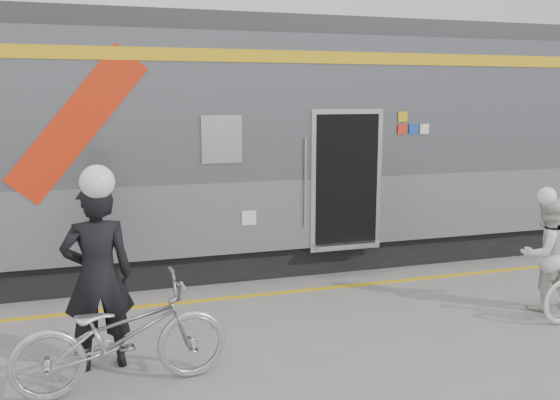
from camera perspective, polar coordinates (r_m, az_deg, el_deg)
name	(u,v)px	position (r m, az deg, el deg)	size (l,w,h in m)	color
ground	(360,349)	(7.09, 7.68, -14.01)	(90.00, 90.00, 0.00)	slate
train	(193,145)	(10.21, -8.37, 5.26)	(24.00, 3.17, 4.10)	black
safety_strip	(299,291)	(8.95, 1.87, -8.73)	(24.00, 0.12, 0.01)	gold
man	(98,277)	(6.55, -17.13, -7.08)	(0.73, 0.48, 2.01)	black
bicycle_left	(122,335)	(6.18, -15.00, -12.44)	(0.73, 2.10, 1.10)	#A5A9AD
woman	(545,254)	(8.80, 24.12, -4.74)	(0.75, 0.58, 1.54)	silver
helmet_man	(92,165)	(6.32, -17.67, 3.19)	(0.35, 0.35, 0.35)	white
helmet_woman	(550,188)	(8.63, 24.54, 1.03)	(0.25, 0.25, 0.25)	white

